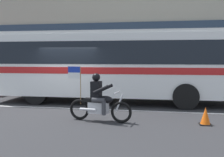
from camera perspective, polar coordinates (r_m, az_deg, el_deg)
The scene contains 8 objects.
ground_plane at distance 11.66m, azimuth -9.17°, elevation -5.77°, with size 60.00×60.00×0.00m, color #2B2B2D.
sidewalk_curb at distance 16.50m, azimuth -3.32°, elevation -2.44°, with size 28.00×3.80×0.15m, color gray.
lane_center_stripe at distance 11.11m, azimuth -10.20°, elevation -6.28°, with size 26.60×0.14×0.01m, color silver.
office_building_facade at distance 18.89m, azimuth -1.73°, elevation 14.42°, with size 28.00×0.89×10.63m.
transit_bus at distance 12.18m, azimuth 0.87°, elevation 3.63°, with size 10.98×2.78×3.22m.
motorcycle_with_rider at distance 8.65m, azimuth -2.81°, elevation -4.83°, with size 2.18×0.68×1.78m.
fire_hydrant at distance 14.80m, azimuth 5.95°, elevation -1.53°, with size 0.22×0.30×0.75m.
traffic_cone at distance 8.74m, azimuth 19.41°, elevation -7.71°, with size 0.36×0.36×0.55m.
Camera 1 is at (3.81, -10.83, 2.07)m, focal length 42.62 mm.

